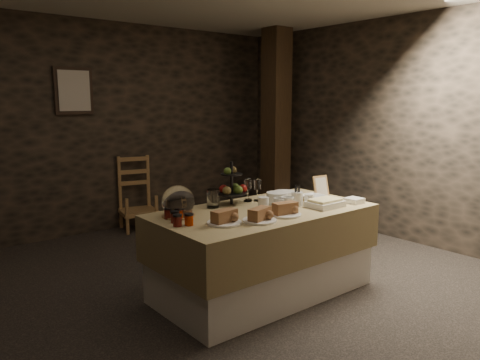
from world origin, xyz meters
TOP-DOWN VIEW (x-y plane):
  - ground_plane at (0.00, 0.00)m, footprint 5.50×5.00m
  - room_shell at (0.00, 0.00)m, footprint 5.52×5.02m
  - buffet_table at (0.41, -0.26)m, footprint 1.86×0.99m
  - chair at (0.51, 2.30)m, footprint 0.51×0.50m
  - timber_column at (2.34, 1.64)m, footprint 0.30×0.30m
  - framed_picture at (-0.15, 2.47)m, footprint 0.45×0.04m
  - plate_stack_a at (0.66, -0.16)m, footprint 0.19×0.19m
  - plate_stack_b at (0.80, -0.11)m, footprint 0.20×0.20m
  - cutlery_holder at (0.74, -0.33)m, footprint 0.10×0.10m
  - cup_a at (0.54, -0.32)m, footprint 0.14×0.14m
  - cup_b at (0.59, -0.36)m, footprint 0.13×0.13m
  - mug_c at (0.44, -0.22)m, footprint 0.09×0.09m
  - mug_d at (0.85, -0.37)m, footprint 0.08×0.08m
  - bowl at (1.00, -0.28)m, footprint 0.22×0.22m
  - cake_dome at (-0.27, -0.01)m, footprint 0.26×0.26m
  - fruit_stand at (0.33, 0.06)m, footprint 0.27×0.27m
  - bread_platter_left at (-0.12, -0.42)m, footprint 0.26×0.26m
  - bread_platter_center at (0.13, -0.53)m, footprint 0.26×0.26m
  - bread_platter_right at (0.41, -0.52)m, footprint 0.26×0.26m
  - jam_jars at (-0.37, -0.17)m, footprint 0.18×0.32m
  - tart_dish at (0.89, -0.52)m, footprint 0.30×0.22m
  - square_dish at (1.21, -0.58)m, footprint 0.14×0.14m
  - menu_frame at (1.20, -0.20)m, footprint 0.18×0.09m
  - storage_jar_a at (0.12, 0.06)m, footprint 0.10×0.10m
  - storage_jar_b at (0.18, 0.13)m, footprint 0.09×0.09m

SIDE VIEW (x-z plane):
  - ground_plane at x=0.00m, z-range -0.01..0.01m
  - chair at x=0.51m, z-range 0.05..0.78m
  - buffet_table at x=0.41m, z-range 0.06..0.79m
  - square_dish at x=1.21m, z-range 0.74..0.78m
  - bowl at x=1.00m, z-range 0.74..0.79m
  - tart_dish at x=0.89m, z-range 0.73..0.80m
  - jam_jars at x=-0.37m, z-range 0.74..0.81m
  - bread_platter_left at x=-0.12m, z-range 0.72..0.83m
  - bread_platter_center at x=0.13m, z-range 0.72..0.83m
  - bread_platter_right at x=0.41m, z-range 0.72..0.83m
  - plate_stack_b at x=0.80m, z-range 0.74..0.82m
  - mug_d at x=0.85m, z-range 0.74..0.83m
  - cup_a at x=0.54m, z-range 0.74..0.83m
  - mug_c at x=0.44m, z-range 0.74..0.83m
  - plate_stack_a at x=0.66m, z-range 0.74..0.84m
  - cup_b at x=0.59m, z-range 0.74..0.84m
  - cutlery_holder at x=0.74m, z-range 0.74..0.86m
  - storage_jar_b at x=0.18m, z-range 0.74..0.88m
  - storage_jar_a at x=0.12m, z-range 0.74..0.90m
  - menu_frame at x=1.20m, z-range 0.72..0.93m
  - cake_dome at x=-0.27m, z-range 0.71..0.97m
  - fruit_stand at x=0.33m, z-range 0.69..1.07m
  - timber_column at x=2.34m, z-range 0.00..2.60m
  - room_shell at x=0.00m, z-range 0.26..2.86m
  - framed_picture at x=-0.15m, z-range 1.47..2.02m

